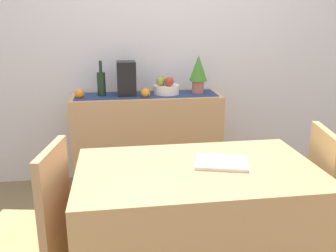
% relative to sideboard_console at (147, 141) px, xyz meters
% --- Properties ---
extents(ground_plane, '(6.40, 6.40, 0.02)m').
position_rel_sideboard_console_xyz_m(ground_plane, '(0.20, -0.92, -0.44)').
color(ground_plane, olive).
rests_on(ground_plane, ground).
extents(room_wall_rear, '(6.40, 0.06, 2.70)m').
position_rel_sideboard_console_xyz_m(room_wall_rear, '(0.20, 0.26, 0.92)').
color(room_wall_rear, silver).
rests_on(room_wall_rear, ground).
extents(sideboard_console, '(1.31, 0.42, 0.85)m').
position_rel_sideboard_console_xyz_m(sideboard_console, '(0.00, 0.00, 0.00)').
color(sideboard_console, tan).
rests_on(sideboard_console, ground).
extents(table_runner, '(1.23, 0.32, 0.01)m').
position_rel_sideboard_console_xyz_m(table_runner, '(0.00, 0.00, 0.43)').
color(table_runner, navy).
rests_on(table_runner, sideboard_console).
extents(fruit_bowl, '(0.23, 0.23, 0.08)m').
position_rel_sideboard_console_xyz_m(fruit_bowl, '(0.18, 0.00, 0.47)').
color(fruit_bowl, white).
rests_on(fruit_bowl, table_runner).
extents(apple_front, '(0.07, 0.07, 0.07)m').
position_rel_sideboard_console_xyz_m(apple_front, '(0.20, 0.01, 0.55)').
color(apple_front, gold).
rests_on(apple_front, fruit_bowl).
extents(apple_center, '(0.08, 0.08, 0.08)m').
position_rel_sideboard_console_xyz_m(apple_center, '(0.19, -0.06, 0.55)').
color(apple_center, '#A63B2C').
rests_on(apple_center, fruit_bowl).
extents(apple_rear, '(0.08, 0.08, 0.08)m').
position_rel_sideboard_console_xyz_m(apple_rear, '(0.13, -0.02, 0.55)').
color(apple_rear, '#8AA234').
rests_on(apple_rear, fruit_bowl).
extents(apple_upper, '(0.07, 0.07, 0.07)m').
position_rel_sideboard_console_xyz_m(apple_upper, '(0.14, 0.06, 0.55)').
color(apple_upper, red).
rests_on(apple_upper, fruit_bowl).
extents(wine_bottle, '(0.07, 0.07, 0.31)m').
position_rel_sideboard_console_xyz_m(wine_bottle, '(-0.39, -0.00, 0.54)').
color(wine_bottle, '#1B311E').
rests_on(wine_bottle, sideboard_console).
extents(coffee_maker, '(0.16, 0.18, 0.30)m').
position_rel_sideboard_console_xyz_m(coffee_maker, '(-0.17, 0.00, 0.57)').
color(coffee_maker, black).
rests_on(coffee_maker, sideboard_console).
extents(potted_plant, '(0.16, 0.16, 0.34)m').
position_rel_sideboard_console_xyz_m(potted_plant, '(0.46, 0.00, 0.62)').
color(potted_plant, '#B86D58').
rests_on(potted_plant, sideboard_console).
extents(orange_loose_near_bowl, '(0.08, 0.08, 0.08)m').
position_rel_sideboard_console_xyz_m(orange_loose_near_bowl, '(-0.02, -0.10, 0.46)').
color(orange_loose_near_bowl, orange).
rests_on(orange_loose_near_bowl, sideboard_console).
extents(orange_loose_far, '(0.08, 0.08, 0.08)m').
position_rel_sideboard_console_xyz_m(orange_loose_far, '(-0.57, -0.06, 0.46)').
color(orange_loose_far, orange).
rests_on(orange_loose_far, sideboard_console).
extents(dining_table, '(1.28, 0.77, 0.74)m').
position_rel_sideboard_console_xyz_m(dining_table, '(0.14, -1.41, -0.06)').
color(dining_table, tan).
rests_on(dining_table, ground).
extents(open_book, '(0.33, 0.28, 0.02)m').
position_rel_sideboard_console_xyz_m(open_book, '(0.28, -1.38, 0.32)').
color(open_book, white).
rests_on(open_book, dining_table).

